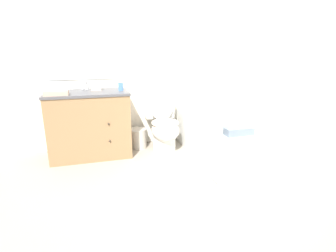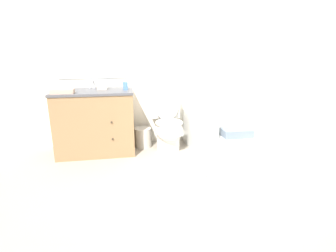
% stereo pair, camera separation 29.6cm
% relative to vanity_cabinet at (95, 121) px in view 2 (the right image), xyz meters
% --- Properties ---
extents(ground_plane, '(14.00, 14.00, 0.00)m').
position_rel_vanity_cabinet_xyz_m(ground_plane, '(0.76, -1.38, -0.43)').
color(ground_plane, gray).
extents(wall_back, '(8.00, 0.06, 2.50)m').
position_rel_vanity_cabinet_xyz_m(wall_back, '(0.76, 0.31, 0.82)').
color(wall_back, white).
rests_on(wall_back, ground_plane).
extents(wall_right, '(0.05, 2.66, 2.50)m').
position_rel_vanity_cabinet_xyz_m(wall_right, '(2.05, -0.55, 0.82)').
color(wall_right, white).
rests_on(wall_right, ground_plane).
extents(vanity_cabinet, '(1.00, 0.60, 0.83)m').
position_rel_vanity_cabinet_xyz_m(vanity_cabinet, '(0.00, 0.00, 0.00)').
color(vanity_cabinet, olive).
rests_on(vanity_cabinet, ground_plane).
extents(sink_faucet, '(0.14, 0.12, 0.12)m').
position_rel_vanity_cabinet_xyz_m(sink_faucet, '(-0.00, 0.21, 0.44)').
color(sink_faucet, silver).
rests_on(sink_faucet, vanity_cabinet).
extents(toilet, '(0.40, 0.65, 0.83)m').
position_rel_vanity_cabinet_xyz_m(toilet, '(0.96, -0.05, -0.09)').
color(toilet, white).
rests_on(toilet, ground_plane).
extents(bathtub, '(0.76, 1.53, 0.48)m').
position_rel_vanity_cabinet_xyz_m(bathtub, '(1.63, -0.48, -0.18)').
color(bathtub, white).
rests_on(bathtub, ground_plane).
extents(shower_curtain, '(0.02, 0.48, 1.92)m').
position_rel_vanity_cabinet_xyz_m(shower_curtain, '(1.24, -0.96, 0.54)').
color(shower_curtain, white).
rests_on(shower_curtain, ground_plane).
extents(wastebasket, '(0.24, 0.24, 0.27)m').
position_rel_vanity_cabinet_xyz_m(wastebasket, '(0.62, 0.09, -0.29)').
color(wastebasket, '#B7B2A8').
rests_on(wastebasket, ground_plane).
extents(tissue_box, '(0.12, 0.11, 0.12)m').
position_rel_vanity_cabinet_xyz_m(tissue_box, '(0.11, 0.08, 0.46)').
color(tissue_box, beige).
rests_on(tissue_box, vanity_cabinet).
extents(soap_dispenser, '(0.06, 0.06, 0.13)m').
position_rel_vanity_cabinet_xyz_m(soap_dispenser, '(0.41, -0.04, 0.46)').
color(soap_dispenser, '#4C7AB2').
rests_on(soap_dispenser, vanity_cabinet).
extents(hand_towel_folded, '(0.26, 0.15, 0.05)m').
position_rel_vanity_cabinet_xyz_m(hand_towel_folded, '(-0.33, -0.18, 0.43)').
color(hand_towel_folded, tan).
rests_on(hand_towel_folded, vanity_cabinet).
extents(bath_towel_folded, '(0.30, 0.19, 0.08)m').
position_rel_vanity_cabinet_xyz_m(bath_towel_folded, '(1.49, -1.06, 0.09)').
color(bath_towel_folded, slate).
rests_on(bath_towel_folded, bathtub).
extents(bath_mat, '(0.57, 0.33, 0.02)m').
position_rel_vanity_cabinet_xyz_m(bath_mat, '(1.02, -0.74, -0.42)').
color(bath_mat, silver).
rests_on(bath_mat, ground_plane).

